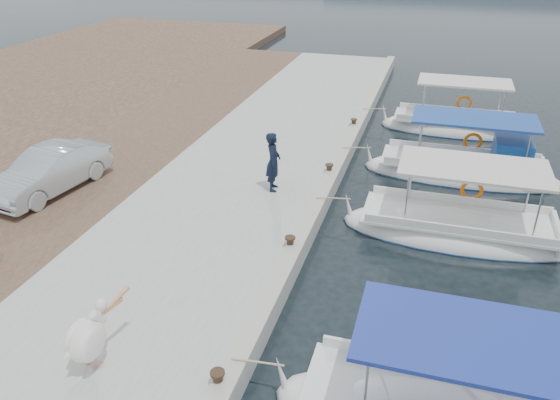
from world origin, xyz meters
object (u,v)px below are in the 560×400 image
at_px(fishing_caique_c, 457,232).
at_px(parked_car, 50,171).
at_px(fishing_caique_e, 454,128).
at_px(pelican, 88,338).
at_px(fisherman, 273,162).
at_px(fishing_caique_d, 464,172).

relative_size(fishing_caique_c, parked_car, 1.60).
height_order(fishing_caique_e, pelican, fishing_caique_e).
relative_size(pelican, fisherman, 0.87).
distance_m(fishing_caique_d, pelican, 14.20).
distance_m(fishing_caique_d, fisherman, 7.21).
distance_m(fishing_caique_d, parked_car, 14.05).
bearing_deg(pelican, fishing_caique_d, 60.26).
bearing_deg(parked_car, fishing_caique_e, 50.79).
bearing_deg(fisherman, parked_car, 95.47).
height_order(fishing_caique_d, parked_car, fishing_caique_d).
bearing_deg(pelican, fishing_caique_c, 49.49).
relative_size(fishing_caique_d, parked_car, 1.66).
xyz_separation_m(fishing_caique_c, fishing_caique_d, (0.22, 4.34, 0.07)).
bearing_deg(fishing_caique_e, fisherman, -122.37).
height_order(fishing_caique_c, fisherman, fisherman).
bearing_deg(fisherman, fishing_caique_c, -106.57).
relative_size(fishing_caique_d, fishing_caique_e, 1.09).
height_order(fishing_caique_e, fisherman, fisherman).
bearing_deg(pelican, parked_car, 131.71).
height_order(fishing_caique_d, fishing_caique_e, same).
relative_size(fisherman, parked_car, 0.46).
relative_size(fishing_caique_d, fisherman, 3.61).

